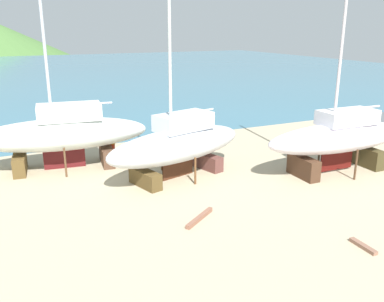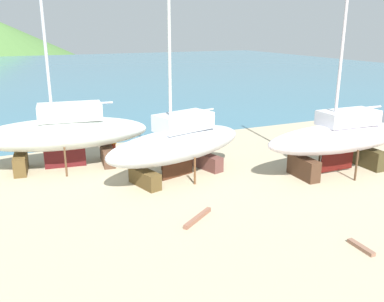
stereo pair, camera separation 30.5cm
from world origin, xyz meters
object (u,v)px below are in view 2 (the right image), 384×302
at_px(sailboat_mid_port, 178,144).
at_px(sailboat_large_starboard, 64,133).
at_px(sailboat_small_center, 340,137).
at_px(worker, 113,143).

relative_size(sailboat_mid_port, sailboat_large_starboard, 0.84).
bearing_deg(sailboat_small_center, sailboat_mid_port, -17.94).
height_order(sailboat_large_starboard, worker, sailboat_large_starboard).
distance_m(sailboat_small_center, sailboat_large_starboard, 16.55).
distance_m(sailboat_large_starboard, worker, 3.70).
relative_size(sailboat_small_center, worker, 8.38).
height_order(sailboat_mid_port, sailboat_large_starboard, sailboat_large_starboard).
xyz_separation_m(sailboat_small_center, sailboat_large_starboard, (-14.70, 7.60, 0.07)).
xyz_separation_m(sailboat_large_starboard, worker, (3.24, 1.17, -1.36)).
distance_m(sailboat_mid_port, sailboat_large_starboard, 7.20).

